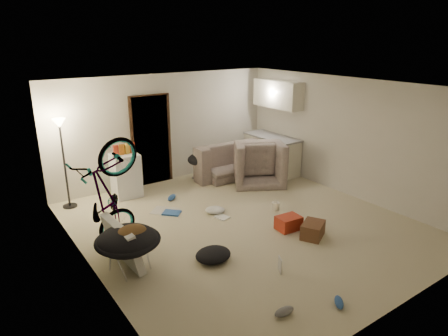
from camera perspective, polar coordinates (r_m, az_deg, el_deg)
floor at (r=7.42m, az=2.82°, el=-8.07°), size 5.50×6.00×0.02m
ceiling at (r=6.69m, az=3.16°, el=11.63°), size 5.50×6.00×0.02m
wall_back at (r=9.43m, az=-8.38°, el=5.66°), size 5.50×0.02×2.50m
wall_front at (r=5.10m, az=24.41°, el=-7.02°), size 5.50×0.02×2.50m
wall_left at (r=5.77m, az=-19.23°, el=-3.44°), size 0.02×6.00×2.50m
wall_right at (r=8.87m, az=17.23°, el=4.22°), size 0.02×6.00×2.50m
doorway at (r=9.28m, az=-10.40°, el=3.88°), size 0.85×0.10×2.04m
door_trim at (r=9.25m, az=-10.33°, el=3.85°), size 0.97×0.04×2.10m
floor_lamp at (r=8.30m, az=-22.15°, el=3.15°), size 0.28×0.28×1.81m
kitchen_counter at (r=10.16m, az=6.80°, el=1.92°), size 0.60×1.50×0.88m
counter_top at (r=10.04m, az=6.90°, el=4.44°), size 0.64×1.54×0.04m
kitchen_uppers at (r=9.93m, az=7.70°, el=10.43°), size 0.38×1.40×0.65m
sofa at (r=9.96m, az=1.04°, el=1.00°), size 2.22×0.94×0.64m
armchair at (r=9.50m, az=4.62°, el=0.41°), size 1.50×1.44×0.75m
bicycle at (r=6.65m, az=-16.05°, el=-7.28°), size 1.99×1.07×1.09m
book_asset at (r=6.03m, az=8.17°, el=-14.81°), size 0.28×0.26×0.02m
mini_fridge at (r=8.77m, az=-13.84°, el=-1.00°), size 0.58×0.58×0.93m
snack_box_0 at (r=8.55m, az=-15.16°, el=2.17°), size 0.11×0.08×0.30m
snack_box_1 at (r=8.59m, az=-14.42°, el=2.30°), size 0.11×0.09×0.30m
snack_box_2 at (r=8.63m, az=-13.68°, el=2.43°), size 0.12×0.10×0.30m
snack_box_3 at (r=8.68m, az=-12.94°, el=2.57°), size 0.10×0.07×0.30m
saucer_chair at (r=6.05m, az=-13.51°, el=-10.76°), size 0.95×0.95×0.67m
hoodie at (r=5.95m, az=-13.10°, el=-9.08°), size 0.54×0.47×0.22m
sofa_drape at (r=9.39m, az=-3.65°, el=1.28°), size 0.64×0.56×0.28m
tv_box at (r=6.28m, az=-14.30°, el=-10.35°), size 0.30×1.03×0.68m
drink_case_a at (r=7.08m, az=12.57°, el=-8.63°), size 0.56×0.51×0.26m
drink_case_b at (r=7.27m, az=9.20°, el=-7.74°), size 0.44×0.34×0.24m
juicer at (r=8.03m, az=7.37°, el=-5.31°), size 0.15×0.15×0.22m
newspaper at (r=8.02m, az=-8.38°, el=-6.07°), size 0.63×0.64×0.01m
book_blue at (r=7.88m, az=-7.49°, el=-6.37°), size 0.41×0.41×0.03m
book_white at (r=7.65m, az=-0.29°, el=-7.03°), size 0.25×0.29×0.02m
shoe_0 at (r=8.50m, az=-7.49°, el=-4.19°), size 0.31×0.27×0.11m
shoe_1 at (r=9.63m, az=-3.88°, el=-1.38°), size 0.27×0.19×0.09m
shoe_2 at (r=5.59m, az=16.10°, el=-17.95°), size 0.25×0.27×0.10m
shoe_3 at (r=5.29m, az=8.58°, el=-19.61°), size 0.29×0.14×0.11m
clothes_lump_a at (r=6.28m, az=-1.56°, el=-12.28°), size 0.58×0.49×0.18m
clothes_lump_c at (r=7.83m, az=-1.28°, el=-6.02°), size 0.50×0.49×0.12m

